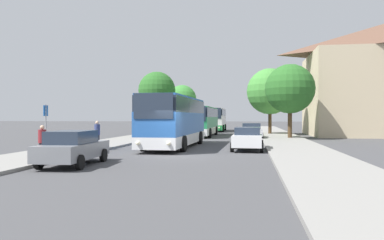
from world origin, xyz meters
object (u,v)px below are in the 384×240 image
(bus_middle, at_px, (202,121))
(tree_right_near, at_px, (290,89))
(parked_car_right_near, at_px, (248,138))
(tree_left_far, at_px, (157,90))
(tree_right_mid, at_px, (270,91))
(pedestrian_waiting_near, at_px, (97,134))
(bus_stop_sign, at_px, (46,123))
(pedestrian_waiting_far, at_px, (42,142))
(parked_car_right_far, at_px, (251,131))
(bus_rear, at_px, (216,119))
(parked_car_left_curb, at_px, (73,147))
(bus_front, at_px, (175,121))
(tree_left_near, at_px, (182,99))

(bus_middle, distance_m, tree_right_near, 10.50)
(parked_car_right_near, bearing_deg, tree_left_far, -56.73)
(parked_car_right_near, height_order, tree_right_mid, tree_right_mid)
(pedestrian_waiting_near, height_order, tree_left_far, tree_left_far)
(bus_stop_sign, distance_m, pedestrian_waiting_far, 3.60)
(bus_middle, xyz_separation_m, parked_car_right_far, (5.38, -4.11, -0.92))
(bus_rear, xyz_separation_m, parked_car_left_curb, (-2.67, -40.22, -1.01))
(tree_left_far, bearing_deg, pedestrian_waiting_near, -88.48)
(parked_car_right_near, distance_m, parked_car_right_far, 12.94)
(bus_middle, relative_size, parked_car_right_near, 2.80)
(bus_front, height_order, pedestrian_waiting_near, bus_front)
(bus_stop_sign, xyz_separation_m, pedestrian_waiting_far, (1.62, -3.10, -0.86))
(bus_rear, relative_size, pedestrian_waiting_far, 6.70)
(parked_car_right_near, relative_size, parked_car_right_far, 0.86)
(parked_car_left_curb, xyz_separation_m, parked_car_right_far, (7.81, 21.46, -0.00))
(tree_left_far, bearing_deg, bus_middle, 8.18)
(parked_car_right_near, bearing_deg, tree_right_near, -105.45)
(pedestrian_waiting_far, bearing_deg, parked_car_left_curb, -110.83)
(pedestrian_waiting_near, relative_size, tree_right_mid, 0.22)
(bus_stop_sign, relative_size, tree_left_far, 0.38)
(bus_front, xyz_separation_m, bus_stop_sign, (-6.10, -6.38, -0.05))
(tree_left_far, bearing_deg, parked_car_right_near, -58.37)
(bus_front, relative_size, parked_car_left_curb, 2.44)
(bus_rear, xyz_separation_m, parked_car_right_far, (5.14, -18.76, -1.01))
(bus_stop_sign, xyz_separation_m, tree_right_mid, (13.66, 25.87, 3.34))
(pedestrian_waiting_near, xyz_separation_m, tree_left_near, (-0.42, 32.83, 3.75))
(bus_stop_sign, distance_m, tree_right_mid, 29.44)
(parked_car_right_far, distance_m, tree_right_near, 5.44)
(tree_left_far, height_order, tree_right_near, tree_right_near)
(bus_rear, relative_size, parked_car_left_curb, 2.33)
(bus_middle, relative_size, tree_left_near, 1.66)
(parked_car_left_curb, relative_size, parked_car_right_near, 1.14)
(parked_car_right_near, distance_m, tree_left_far, 19.66)
(bus_front, xyz_separation_m, tree_left_near, (-4.93, 29.88, 2.91))
(parked_car_right_near, xyz_separation_m, tree_right_near, (3.91, 12.71, 4.03))
(parked_car_left_curb, bearing_deg, parked_car_right_far, 67.23)
(parked_car_right_near, distance_m, tree_left_near, 33.48)
(bus_front, xyz_separation_m, parked_car_left_curb, (-2.48, -10.34, -1.07))
(parked_car_left_curb, distance_m, pedestrian_waiting_far, 2.18)
(bus_front, bearing_deg, tree_right_mid, 70.00)
(tree_left_far, bearing_deg, bus_rear, 71.38)
(bus_stop_sign, height_order, tree_left_near, tree_left_near)
(parked_car_right_far, relative_size, tree_left_far, 0.67)
(parked_car_right_far, distance_m, tree_left_far, 11.67)
(bus_middle, bearing_deg, pedestrian_waiting_far, -99.75)
(bus_front, distance_m, parked_car_right_near, 5.51)
(bus_rear, bearing_deg, parked_car_left_curb, -94.72)
(bus_front, distance_m, pedestrian_waiting_far, 10.52)
(bus_middle, xyz_separation_m, parked_car_right_near, (5.14, -17.05, -0.94))
(pedestrian_waiting_near, bearing_deg, parked_car_right_near, -170.55)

